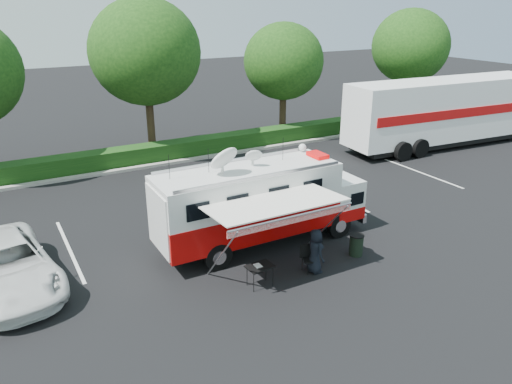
% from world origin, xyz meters
% --- Properties ---
extents(ground_plane, '(120.00, 120.00, 0.00)m').
position_xyz_m(ground_plane, '(0.00, 0.00, 0.00)').
color(ground_plane, black).
rests_on(ground_plane, ground).
extents(back_border, '(60.00, 6.14, 8.87)m').
position_xyz_m(back_border, '(1.14, 12.90, 5.00)').
color(back_border, '#9E998E').
rests_on(back_border, ground_plane).
extents(stall_lines, '(24.12, 5.50, 0.01)m').
position_xyz_m(stall_lines, '(-0.50, 3.00, 0.00)').
color(stall_lines, silver).
rests_on(stall_lines, ground_plane).
extents(command_truck, '(8.11, 2.23, 3.89)m').
position_xyz_m(command_truck, '(-0.07, -0.00, 1.67)').
color(command_truck, black).
rests_on(command_truck, ground_plane).
extents(awning, '(4.42, 2.31, 2.68)m').
position_xyz_m(awning, '(-0.80, -2.32, 2.50)').
color(awning, silver).
rests_on(awning, ground_plane).
extents(white_suv, '(3.35, 5.98, 1.58)m').
position_xyz_m(white_suv, '(-8.63, 1.18, 0.00)').
color(white_suv, silver).
rests_on(white_suv, ground_plane).
extents(person, '(0.52, 0.78, 1.56)m').
position_xyz_m(person, '(0.47, -2.73, 0.00)').
color(person, black).
rests_on(person, ground_plane).
extents(folding_table, '(0.90, 0.67, 0.73)m').
position_xyz_m(folding_table, '(-1.58, -2.60, 0.68)').
color(folding_table, black).
rests_on(folding_table, ground_plane).
extents(folding_chair, '(0.57, 0.61, 0.93)m').
position_xyz_m(folding_chair, '(0.33, -2.51, 0.55)').
color(folding_chair, black).
rests_on(folding_chair, ground_plane).
extents(trash_bin, '(0.53, 0.53, 0.79)m').
position_xyz_m(trash_bin, '(2.48, -2.46, 0.40)').
color(trash_bin, black).
rests_on(trash_bin, ground_plane).
extents(semi_trailer, '(13.56, 3.82, 4.13)m').
position_xyz_m(semi_trailer, '(16.59, 6.28, 2.18)').
color(semi_trailer, white).
rests_on(semi_trailer, ground_plane).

